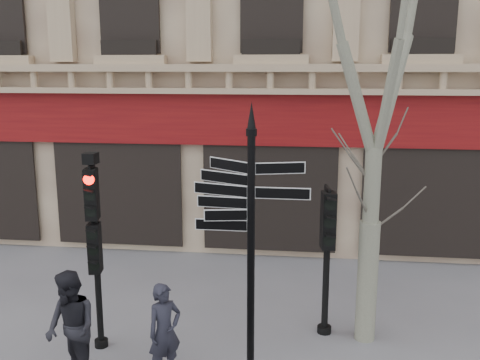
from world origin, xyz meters
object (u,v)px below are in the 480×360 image
object	(u,v)px
traffic_signal_main	(95,228)
pedestrian_b	(71,329)
pedestrian_a	(165,331)
traffic_signal_secondary	(327,236)
fingerpost	(251,199)

from	to	relation	value
traffic_signal_main	pedestrian_b	bearing A→B (deg)	-100.18
pedestrian_a	pedestrian_b	bearing A→B (deg)	149.33
pedestrian_a	traffic_signal_secondary	bearing A→B (deg)	-8.88
traffic_signal_main	pedestrian_a	world-z (taller)	traffic_signal_main
traffic_signal_main	fingerpost	bearing A→B (deg)	-23.29
pedestrian_b	pedestrian_a	bearing A→B (deg)	51.39
traffic_signal_secondary	pedestrian_a	bearing A→B (deg)	-153.44
pedestrian_a	pedestrian_b	distance (m)	1.43
pedestrian_a	pedestrian_b	world-z (taller)	pedestrian_b
fingerpost	traffic_signal_main	bearing A→B (deg)	177.12
fingerpost	pedestrian_a	xyz separation A→B (m)	(-1.35, -0.14, -2.16)
pedestrian_b	traffic_signal_secondary	bearing A→B (deg)	66.39
traffic_signal_secondary	pedestrian_a	xyz separation A→B (m)	(-2.56, -1.79, -1.10)
traffic_signal_main	pedestrian_a	size ratio (longest dim) A/B	2.21
fingerpost	traffic_signal_secondary	xyz separation A→B (m)	(1.22, 1.65, -1.05)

